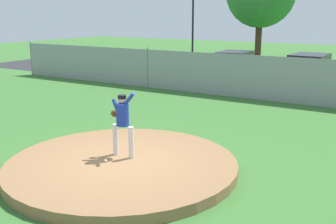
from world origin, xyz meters
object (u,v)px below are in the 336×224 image
Objects in this scene: traffic_cone_orange at (189,69)px; baseball at (106,161)px; pitcher_youth at (122,119)px; parked_car_charcoal at (309,70)px; traffic_light_near at (192,12)px; parked_car_navy at (234,66)px.

baseball is at bearing -68.56° from traffic_cone_orange.
pitcher_youth is 1.12m from baseball.
parked_car_charcoal is 8.09× the size of traffic_cone_orange.
traffic_light_near is at bearing 111.91° from baseball.
baseball is at bearing -79.70° from parked_car_navy.
traffic_light_near reaches higher than parked_car_charcoal.
traffic_light_near reaches higher than traffic_cone_orange.
pitcher_youth is at bearing -67.50° from traffic_cone_orange.
baseball is 15.43m from parked_car_navy.
parked_car_charcoal is at bearing -7.26° from traffic_cone_orange.
parked_car_charcoal reaches higher than parked_car_navy.
parked_car_navy is 7.75× the size of traffic_cone_orange.
parked_car_charcoal is (1.36, 14.68, -0.43)m from pitcher_youth.
traffic_cone_orange is at bearing -65.72° from traffic_light_near.
baseball is 21.17m from traffic_light_near.
traffic_light_near is at bearing 156.11° from parked_car_charcoal.
traffic_light_near is at bearing 140.25° from parked_car_navy.
pitcher_youth is 14.75m from parked_car_charcoal.
traffic_light_near is (-1.40, 3.10, 3.63)m from traffic_cone_orange.
parked_car_navy is at bearing 101.12° from pitcher_youth.
pitcher_youth is 0.40× the size of parked_car_navy.
parked_car_navy reaches higher than traffic_cone_orange.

